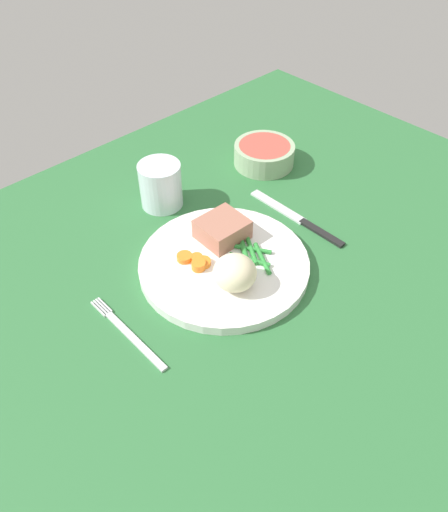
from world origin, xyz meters
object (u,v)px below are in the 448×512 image
object	(u,v)px
fork	(128,333)
salad_bowl	(264,153)
knife	(298,219)
dinner_plate	(224,264)
water_glass	(161,188)
meat_portion	(222,229)

from	to	relation	value
fork	salad_bowl	xyz separation A→B (cm)	(44.90, 16.26, 2.18)
fork	salad_bowl	size ratio (longest dim) A/B	1.39
fork	knife	xyz separation A→B (cm)	(36.39, -0.03, -0.00)
dinner_plate	water_glass	xyz separation A→B (cm)	(3.29, 19.73, 2.70)
dinner_plate	knife	world-z (taller)	dinner_plate
knife	meat_portion	bearing A→B (deg)	164.22
fork	water_glass	size ratio (longest dim) A/B	2.02
salad_bowl	dinner_plate	bearing A→B (deg)	-148.55
meat_portion	water_glass	distance (cm)	15.52
dinner_plate	water_glass	size ratio (longest dim) A/B	3.26
water_glass	salad_bowl	distance (cm)	23.20
knife	fork	bearing A→B (deg)	-178.05
salad_bowl	meat_portion	bearing A→B (deg)	-152.41
dinner_plate	knife	size ratio (longest dim) A/B	1.31
fork	water_glass	xyz separation A→B (cm)	(22.03, 19.99, 3.30)
dinner_plate	meat_portion	distance (cm)	6.09
dinner_plate	fork	distance (cm)	18.75
dinner_plate	meat_portion	size ratio (longest dim) A/B	3.67
dinner_plate	water_glass	bearing A→B (deg)	80.53
salad_bowl	fork	bearing A→B (deg)	-160.10
fork	water_glass	world-z (taller)	water_glass
dinner_plate	fork	xyz separation A→B (cm)	(-18.74, -0.26, -0.60)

